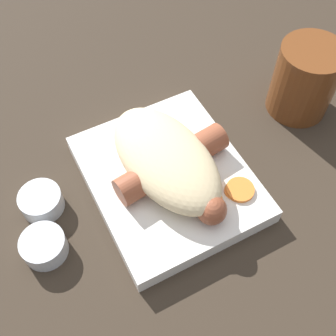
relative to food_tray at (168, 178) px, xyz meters
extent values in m
plane|color=#33281E|center=(0.00, 0.00, -0.01)|extent=(3.00, 3.00, 0.00)
cube|color=silver|center=(0.00, 0.00, 0.00)|extent=(0.20, 0.17, 0.02)
ellipsoid|color=beige|center=(-0.01, 0.00, 0.03)|extent=(0.17, 0.11, 0.04)
cylinder|color=brown|center=(0.00, 0.01, 0.03)|extent=(0.05, 0.14, 0.03)
sphere|color=brown|center=(0.07, 0.01, 0.03)|extent=(0.03, 0.03, 0.03)
sphere|color=brown|center=(-0.07, 0.00, 0.03)|extent=(0.03, 0.03, 0.03)
cylinder|color=orange|center=(0.06, 0.06, 0.01)|extent=(0.04, 0.04, 0.00)
cylinder|color=orange|center=(0.04, 0.03, 0.01)|extent=(0.03, 0.03, 0.00)
cylinder|color=#F99E4C|center=(0.05, 0.02, 0.01)|extent=(0.03, 0.03, 0.00)
cylinder|color=orange|center=(0.06, 0.05, 0.01)|extent=(0.03, 0.03, 0.00)
cylinder|color=silver|center=(-0.04, -0.14, 0.00)|extent=(0.05, 0.05, 0.02)
cylinder|color=#4C662D|center=(-0.04, -0.14, -0.01)|extent=(0.04, 0.04, 0.01)
cylinder|color=silver|center=(0.01, -0.15, 0.00)|extent=(0.05, 0.05, 0.02)
cylinder|color=white|center=(0.01, -0.15, -0.01)|extent=(0.04, 0.04, 0.01)
cylinder|color=brown|center=(-0.03, 0.21, 0.04)|extent=(0.08, 0.08, 0.09)
camera|label=1|loc=(0.23, -0.12, 0.41)|focal=45.00mm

